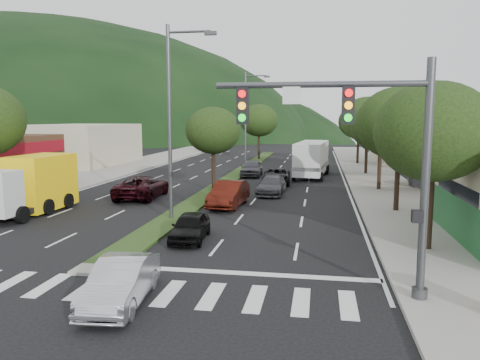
% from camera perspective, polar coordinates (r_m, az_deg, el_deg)
% --- Properties ---
extents(ground, '(160.00, 160.00, 0.00)m').
position_cam_1_polar(ground, '(17.87, -16.40, -10.17)').
color(ground, black).
rests_on(ground, ground).
extents(sidewalk_right, '(5.00, 90.00, 0.15)m').
position_cam_1_polar(sidewalk_right, '(40.88, 16.40, -0.13)').
color(sidewalk_right, gray).
rests_on(sidewalk_right, ground).
extents(sidewalk_left, '(6.00, 90.00, 0.15)m').
position_cam_1_polar(sidewalk_left, '(45.53, -17.38, 0.59)').
color(sidewalk_left, gray).
rests_on(sidewalk_left, ground).
extents(median, '(1.60, 56.00, 0.12)m').
position_cam_1_polar(median, '(44.23, -0.36, 0.73)').
color(median, '#213C15').
rests_on(median, ground).
extents(crosswalk, '(19.00, 2.20, 0.01)m').
position_cam_1_polar(crosswalk, '(16.19, -19.57, -12.16)').
color(crosswalk, silver).
rests_on(crosswalk, ground).
extents(traffic_signal, '(6.12, 0.40, 7.00)m').
position_cam_1_polar(traffic_signal, '(13.79, 15.51, 4.35)').
color(traffic_signal, '#47494C').
rests_on(traffic_signal, ground).
extents(gas_canopy, '(12.20, 8.20, 5.25)m').
position_cam_1_polar(gas_canopy, '(38.95, 26.76, 5.75)').
color(gas_canopy, silver).
rests_on(gas_canopy, ground).
extents(bldg_left_far, '(9.00, 14.00, 4.60)m').
position_cam_1_polar(bldg_left_far, '(56.06, -18.78, 4.08)').
color(bldg_left_far, '#C1B599').
rests_on(bldg_left_far, ground).
extents(bldg_right_far, '(10.00, 16.00, 5.20)m').
position_cam_1_polar(bldg_right_far, '(60.48, 21.02, 4.49)').
color(bldg_right_far, '#C1B599').
rests_on(bldg_right_far, ground).
extents(hill_far, '(176.00, 132.00, 82.00)m').
position_cam_1_polar(hill_far, '(152.95, -25.42, 4.87)').
color(hill_far, black).
rests_on(hill_far, ground).
extents(tree_r_a, '(4.60, 4.60, 6.63)m').
position_cam_1_polar(tree_r_a, '(19.74, 22.54, 5.46)').
color(tree_r_a, black).
rests_on(tree_r_a, sidewalk_right).
extents(tree_r_b, '(4.80, 4.80, 6.94)m').
position_cam_1_polar(tree_r_b, '(27.59, 18.89, 6.53)').
color(tree_r_b, black).
rests_on(tree_r_b, sidewalk_right).
extents(tree_r_c, '(4.40, 4.40, 6.48)m').
position_cam_1_polar(tree_r_c, '(35.52, 16.82, 6.30)').
color(tree_r_c, black).
rests_on(tree_r_c, sidewalk_right).
extents(tree_r_d, '(5.00, 5.00, 7.17)m').
position_cam_1_polar(tree_r_d, '(45.45, 15.28, 7.12)').
color(tree_r_d, black).
rests_on(tree_r_d, sidewalk_right).
extents(tree_r_e, '(4.60, 4.60, 6.71)m').
position_cam_1_polar(tree_r_e, '(55.42, 14.27, 6.89)').
color(tree_r_e, black).
rests_on(tree_r_e, sidewalk_right).
extents(tree_med_near, '(4.00, 4.00, 6.02)m').
position_cam_1_polar(tree_med_near, '(34.12, -3.30, 6.03)').
color(tree_med_near, black).
rests_on(tree_med_near, median).
extents(tree_med_far, '(4.80, 4.80, 6.94)m').
position_cam_1_polar(tree_med_far, '(59.73, 2.32, 7.27)').
color(tree_med_far, black).
rests_on(tree_med_far, median).
extents(streetlight_near, '(2.60, 0.25, 10.00)m').
position_cam_1_polar(streetlight_near, '(24.40, -8.15, 8.05)').
color(streetlight_near, '#47494C').
rests_on(streetlight_near, ground).
extents(streetlight_mid, '(2.60, 0.25, 10.00)m').
position_cam_1_polar(streetlight_mid, '(48.81, 0.90, 7.87)').
color(streetlight_mid, '#47494C').
rests_on(streetlight_mid, ground).
extents(sedan_silver, '(1.78, 4.09, 1.31)m').
position_cam_1_polar(sedan_silver, '(14.25, -14.31, -11.92)').
color(sedan_silver, '#B9BCC2').
rests_on(sedan_silver, ground).
extents(suv_maroon, '(2.65, 5.50, 1.51)m').
position_cam_1_polar(suv_maroon, '(32.05, -11.84, -0.82)').
color(suv_maroon, black).
rests_on(suv_maroon, ground).
extents(car_queue_a, '(1.66, 3.64, 1.21)m').
position_cam_1_polar(car_queue_a, '(20.76, -6.11, -5.68)').
color(car_queue_a, black).
rests_on(car_queue_a, ground).
extents(car_queue_b, '(1.98, 4.45, 1.27)m').
position_cam_1_polar(car_queue_b, '(32.96, 3.88, -0.65)').
color(car_queue_b, '#46474B').
rests_on(car_queue_b, ground).
extents(car_queue_c, '(1.93, 4.77, 1.54)m').
position_cam_1_polar(car_queue_c, '(28.35, -1.38, -1.71)').
color(car_queue_c, '#49140C').
rests_on(car_queue_c, ground).
extents(car_queue_d, '(2.38, 4.73, 1.28)m').
position_cam_1_polar(car_queue_d, '(37.90, 4.46, 0.44)').
color(car_queue_d, black).
rests_on(car_queue_d, ground).
extents(car_queue_e, '(1.91, 4.50, 1.52)m').
position_cam_1_polar(car_queue_e, '(43.14, 1.42, 1.49)').
color(car_queue_e, '#4C4B50').
rests_on(car_queue_e, ground).
extents(box_truck, '(2.78, 6.62, 3.22)m').
position_cam_1_polar(box_truck, '(28.80, -24.02, -0.71)').
color(box_truck, silver).
rests_on(box_truck, ground).
extents(motorhome, '(3.31, 8.47, 3.17)m').
position_cam_1_polar(motorhome, '(42.94, 8.74, 2.62)').
color(motorhome, silver).
rests_on(motorhome, ground).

